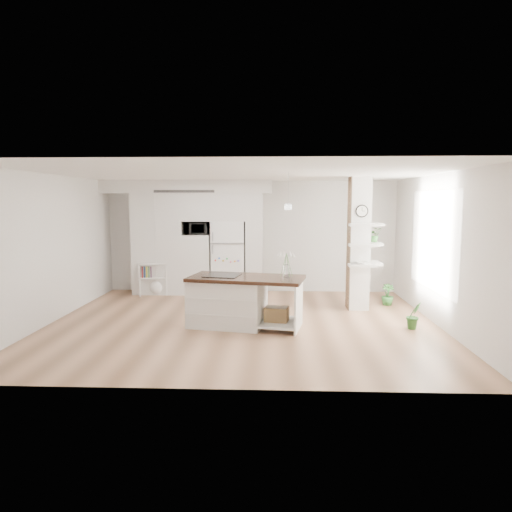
# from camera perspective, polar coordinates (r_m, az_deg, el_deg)

# --- Properties ---
(floor) EXTENTS (7.00, 6.00, 0.01)m
(floor) POSITION_cam_1_polar(r_m,az_deg,el_deg) (8.45, -1.66, -8.31)
(floor) COLOR tan
(floor) RESTS_ON ground
(room) EXTENTS (7.04, 6.04, 2.72)m
(room) POSITION_cam_1_polar(r_m,az_deg,el_deg) (8.17, -1.71, 4.36)
(room) COLOR white
(room) RESTS_ON ground
(cabinet_wall) EXTENTS (4.00, 0.71, 2.70)m
(cabinet_wall) POSITION_cam_1_polar(r_m,az_deg,el_deg) (11.02, -8.27, 3.10)
(cabinet_wall) COLOR silver
(cabinet_wall) RESTS_ON floor
(refrigerator) EXTENTS (0.78, 0.69, 1.75)m
(refrigerator) POSITION_cam_1_polar(r_m,az_deg,el_deg) (10.96, -3.44, -0.17)
(refrigerator) COLOR white
(refrigerator) RESTS_ON floor
(column) EXTENTS (0.69, 0.90, 2.70)m
(column) POSITION_cam_1_polar(r_m,az_deg,el_deg) (9.48, 13.29, 1.47)
(column) COLOR silver
(column) RESTS_ON floor
(window) EXTENTS (0.00, 2.40, 2.40)m
(window) POSITION_cam_1_polar(r_m,az_deg,el_deg) (8.95, 21.27, 1.83)
(window) COLOR white
(window) RESTS_ON room
(pendant_light) EXTENTS (0.12, 0.12, 0.10)m
(pendant_light) POSITION_cam_1_polar(r_m,az_deg,el_deg) (8.37, 10.12, 6.12)
(pendant_light) COLOR white
(pendant_light) RESTS_ON room
(kitchen_island) EXTENTS (2.13, 1.31, 1.46)m
(kitchen_island) POSITION_cam_1_polar(r_m,az_deg,el_deg) (8.16, -2.75, -5.49)
(kitchen_island) COLOR silver
(kitchen_island) RESTS_ON floor
(bookshelf) EXTENTS (0.72, 0.53, 0.76)m
(bookshelf) POSITION_cam_1_polar(r_m,az_deg,el_deg) (11.12, -12.59, -3.07)
(bookshelf) COLOR silver
(bookshelf) RESTS_ON floor
(floor_plant_a) EXTENTS (0.33, 0.30, 0.48)m
(floor_plant_a) POSITION_cam_1_polar(r_m,az_deg,el_deg) (8.44, 19.12, -7.03)
(floor_plant_a) COLOR #32742E
(floor_plant_a) RESTS_ON floor
(floor_plant_b) EXTENTS (0.26, 0.26, 0.45)m
(floor_plant_b) POSITION_cam_1_polar(r_m,az_deg,el_deg) (10.18, 16.12, -4.66)
(floor_plant_b) COLOR #32742E
(floor_plant_b) RESTS_ON floor
(microwave) EXTENTS (0.54, 0.37, 0.30)m
(microwave) POSITION_cam_1_polar(r_m,az_deg,el_deg) (10.94, -7.42, 3.43)
(microwave) COLOR #2D2D2D
(microwave) RESTS_ON cabinet_wall
(shelf_plant) EXTENTS (0.27, 0.23, 0.30)m
(shelf_plant) POSITION_cam_1_polar(r_m,az_deg,el_deg) (9.68, 14.59, 2.57)
(shelf_plant) COLOR #32742E
(shelf_plant) RESTS_ON column
(decor_bowl) EXTENTS (0.22, 0.22, 0.05)m
(decor_bowl) POSITION_cam_1_polar(r_m,az_deg,el_deg) (9.28, 13.03, -0.81)
(decor_bowl) COLOR white
(decor_bowl) RESTS_ON column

